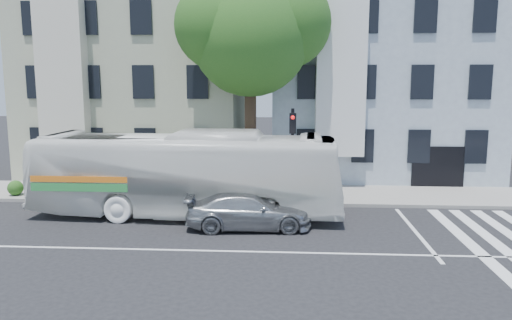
{
  "coord_description": "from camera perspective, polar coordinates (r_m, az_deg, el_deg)",
  "views": [
    {
      "loc": [
        1.77,
        -15.4,
        5.47
      ],
      "look_at": [
        0.56,
        3.82,
        2.4
      ],
      "focal_mm": 35.0,
      "sensor_mm": 36.0,
      "label": 1
    }
  ],
  "objects": [
    {
      "name": "ground",
      "position": [
        16.44,
        -2.83,
        -10.39
      ],
      "size": [
        120.0,
        120.0,
        0.0
      ],
      "primitive_type": "plane",
      "color": "black",
      "rests_on": "ground"
    },
    {
      "name": "sidewalk_far",
      "position": [
        24.08,
        -0.71,
        -3.89
      ],
      "size": [
        80.0,
        4.0,
        0.15
      ],
      "primitive_type": "cube",
      "color": "gray",
      "rests_on": "ground"
    },
    {
      "name": "building_left",
      "position": [
        31.64,
        -12.65,
        8.9
      ],
      "size": [
        12.0,
        10.0,
        11.0
      ],
      "primitive_type": "cube",
      "color": "#A5A88D",
      "rests_on": "ground"
    },
    {
      "name": "building_right",
      "position": [
        30.85,
        13.52,
        8.87
      ],
      "size": [
        12.0,
        10.0,
        11.0
      ],
      "primitive_type": "cube",
      "color": "#939EAF",
      "rests_on": "ground"
    },
    {
      "name": "street_tree",
      "position": [
        24.31,
        -0.47,
        14.63
      ],
      "size": [
        7.3,
        5.9,
        11.1
      ],
      "color": "#2D2116",
      "rests_on": "ground"
    },
    {
      "name": "bus",
      "position": [
        20.35,
        -7.94,
        -1.59
      ],
      "size": [
        3.48,
        12.63,
        3.48
      ],
      "primitive_type": "imported",
      "rotation": [
        0.0,
        0.0,
        1.53
      ],
      "color": "white",
      "rests_on": "ground"
    },
    {
      "name": "sedan",
      "position": [
        18.68,
        -0.86,
        -5.81
      ],
      "size": [
        2.22,
        4.79,
        1.35
      ],
      "primitive_type": "imported",
      "rotation": [
        0.0,
        0.0,
        1.64
      ],
      "color": "#A2A4A8",
      "rests_on": "ground"
    },
    {
      "name": "hedge",
      "position": [
        24.18,
        -16.97,
        -3.2
      ],
      "size": [
        8.54,
        1.95,
        0.7
      ],
      "primitive_type": null,
      "rotation": [
        0.0,
        0.0,
        0.13
      ],
      "color": "#2C541B",
      "rests_on": "sidewalk_far"
    },
    {
      "name": "traffic_signal",
      "position": [
        21.52,
        4.19,
        1.83
      ],
      "size": [
        0.45,
        0.53,
        4.29
      ],
      "rotation": [
        0.0,
        0.0,
        0.02
      ],
      "color": "black",
      "rests_on": "ground"
    }
  ]
}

